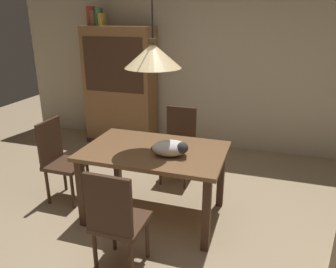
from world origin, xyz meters
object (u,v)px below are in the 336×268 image
at_px(chair_left_side, 60,157).
at_px(cat_sleeping, 171,148).
at_px(book_green_slim, 99,17).
at_px(book_brown_thick, 96,18).
at_px(pendant_lamp, 153,55).
at_px(book_yellow_short, 102,19).
at_px(chair_near_front, 116,219).
at_px(hutch_bookcase, 121,89).
at_px(book_red_tall, 91,16).
at_px(dining_table, 154,158).
at_px(chair_far_back, 179,141).

xyz_separation_m(chair_left_side, cat_sleeping, (1.33, -0.10, 0.32)).
bearing_deg(book_green_slim, book_brown_thick, 180.00).
relative_size(book_brown_thick, book_green_slim, 0.92).
distance_m(pendant_lamp, book_yellow_short, 2.42).
bearing_deg(chair_near_front, book_brown_thick, 120.41).
height_order(cat_sleeping, hutch_bookcase, hutch_bookcase).
bearing_deg(book_red_tall, dining_table, -48.09).
height_order(chair_near_front, cat_sleeping, chair_near_front).
relative_size(pendant_lamp, hutch_bookcase, 0.70).
distance_m(hutch_bookcase, book_yellow_short, 1.08).
bearing_deg(dining_table, hutch_bookcase, 123.79).
relative_size(pendant_lamp, book_brown_thick, 5.42).
distance_m(dining_table, chair_near_front, 0.89).
bearing_deg(chair_left_side, book_brown_thick, 104.65).
bearing_deg(book_green_slim, cat_sleeping, -48.30).
bearing_deg(pendant_lamp, dining_table, -80.54).
xyz_separation_m(dining_table, chair_left_side, (-1.13, -0.00, -0.14)).
relative_size(hutch_bookcase, book_red_tall, 6.61).
height_order(chair_left_side, chair_near_front, same).
xyz_separation_m(cat_sleeping, hutch_bookcase, (-1.46, 1.98, 0.06)).
xyz_separation_m(book_red_tall, book_yellow_short, (0.18, 0.00, -0.05)).
bearing_deg(chair_left_side, book_red_tall, 106.54).
height_order(pendant_lamp, book_green_slim, pendant_lamp).
bearing_deg(book_yellow_short, chair_far_back, -33.54).
bearing_deg(book_green_slim, pendant_lamp, -50.33).
bearing_deg(chair_far_back, book_brown_thick, 148.32).
relative_size(cat_sleeping, hutch_bookcase, 0.22).
relative_size(chair_far_back, chair_left_side, 1.00).
distance_m(chair_far_back, chair_near_front, 1.76).
height_order(chair_far_back, chair_near_front, same).
xyz_separation_m(chair_far_back, cat_sleeping, (0.20, -0.98, 0.32)).
xyz_separation_m(dining_table, book_yellow_short, (-1.51, 1.88, 1.29)).
bearing_deg(chair_left_side, chair_near_front, -37.92).
xyz_separation_m(chair_far_back, book_red_tall, (-1.69, 1.00, 1.48)).
relative_size(chair_near_front, book_yellow_short, 4.65).
distance_m(book_red_tall, book_brown_thick, 0.07).
xyz_separation_m(chair_far_back, chair_left_side, (-1.13, -0.88, 0.00)).
bearing_deg(chair_far_back, book_green_slim, 147.33).
bearing_deg(cat_sleeping, chair_far_back, 101.72).
bearing_deg(cat_sleeping, book_brown_thick, 132.67).
relative_size(dining_table, book_green_slim, 5.38).
xyz_separation_m(cat_sleeping, book_green_slim, (-1.76, 1.98, 1.15)).
distance_m(pendant_lamp, hutch_bookcase, 2.39).
bearing_deg(hutch_bookcase, book_yellow_short, 179.66).
bearing_deg(chair_far_back, chair_left_side, -142.15).
height_order(hutch_bookcase, book_green_slim, book_green_slim).
height_order(chair_near_front, book_yellow_short, book_yellow_short).
distance_m(hutch_bookcase, book_red_tall, 1.18).
distance_m(chair_left_side, book_brown_thick, 2.42).
height_order(dining_table, book_brown_thick, book_brown_thick).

